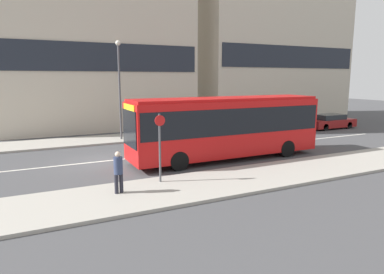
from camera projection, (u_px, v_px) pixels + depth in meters
ground_plane at (104, 161)px, 18.55m from camera, size 120.00×120.00×0.00m
sidewalk_near at (138, 195)px, 13.00m from camera, size 44.00×3.50×0.13m
sidewalk_far at (85, 141)px, 24.07m from camera, size 44.00×3.50×0.13m
lane_centerline at (104, 161)px, 18.55m from camera, size 41.80×0.16×0.01m
apartment_block_right_tower at (274, 8)px, 37.01m from camera, size 17.51×6.49×23.89m
city_bus at (226, 124)px, 18.81m from camera, size 10.90×2.56×3.41m
parked_car_0 at (286, 125)px, 28.09m from camera, size 4.06×1.76×1.31m
parked_car_1 at (330, 122)px, 30.44m from camera, size 4.66×1.87×1.26m
pedestrian_near_stop at (118, 170)px, 12.91m from camera, size 0.34×0.34×1.62m
bus_stop_sign at (160, 143)px, 14.19m from camera, size 0.44×0.12×2.88m
street_lamp at (119, 80)px, 23.81m from camera, size 0.36×0.36×6.86m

